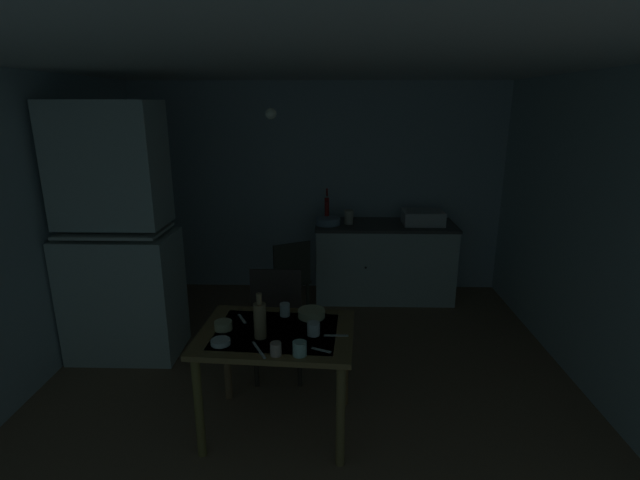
% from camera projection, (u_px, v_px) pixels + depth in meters
% --- Properties ---
extents(ground_plane, '(5.26, 5.26, 0.00)m').
position_uv_depth(ground_plane, '(310.00, 381.00, 3.83)').
color(ground_plane, '#8A6448').
extents(wall_back, '(4.36, 0.10, 2.40)m').
position_uv_depth(wall_back, '(318.00, 188.00, 5.55)').
color(wall_back, silver).
rests_on(wall_back, ground).
extents(wall_left, '(0.10, 4.28, 2.40)m').
position_uv_depth(wall_left, '(20.00, 236.00, 3.55)').
color(wall_left, silver).
rests_on(wall_left, ground).
extents(wall_right, '(0.10, 4.28, 2.40)m').
position_uv_depth(wall_right, '(608.00, 240.00, 3.44)').
color(wall_right, silver).
rests_on(wall_right, ground).
extents(ceiling_slab, '(4.36, 4.28, 0.10)m').
position_uv_depth(ceiling_slab, '(308.00, 57.00, 3.15)').
color(ceiling_slab, silver).
extents(hutch_cabinet, '(0.92, 0.58, 2.19)m').
position_uv_depth(hutch_cabinet, '(118.00, 243.00, 4.01)').
color(hutch_cabinet, silver).
rests_on(hutch_cabinet, ground).
extents(counter_cabinet, '(1.55, 0.64, 0.87)m').
position_uv_depth(counter_cabinet, '(384.00, 261.00, 5.39)').
color(counter_cabinet, silver).
rests_on(counter_cabinet, ground).
extents(sink_basin, '(0.44, 0.34, 0.15)m').
position_uv_depth(sink_basin, '(423.00, 217.00, 5.24)').
color(sink_basin, silver).
rests_on(sink_basin, counter_cabinet).
extents(hand_pump, '(0.05, 0.27, 0.39)m').
position_uv_depth(hand_pump, '(327.00, 208.00, 5.28)').
color(hand_pump, '#B21E19').
rests_on(hand_pump, counter_cabinet).
extents(mixing_bowl_counter, '(0.27, 0.27, 0.08)m').
position_uv_depth(mixing_bowl_counter, '(328.00, 221.00, 5.23)').
color(mixing_bowl_counter, '#9EB2C6').
rests_on(mixing_bowl_counter, counter_cabinet).
extents(stoneware_crock, '(0.10, 0.10, 0.15)m').
position_uv_depth(stoneware_crock, '(349.00, 217.00, 5.25)').
color(stoneware_crock, beige).
rests_on(stoneware_crock, counter_cabinet).
extents(dining_table, '(1.05, 0.80, 0.73)m').
position_uv_depth(dining_table, '(277.00, 346.00, 3.11)').
color(dining_table, brown).
rests_on(dining_table, ground).
extents(chair_far_side, '(0.41, 0.41, 0.99)m').
position_uv_depth(chair_far_side, '(278.00, 321.00, 3.72)').
color(chair_far_side, '#32271E').
rests_on(chair_far_side, ground).
extents(chair_by_counter, '(0.54, 0.54, 0.87)m').
position_uv_depth(chair_by_counter, '(288.00, 278.00, 4.75)').
color(chair_by_counter, '#2D2D22').
rests_on(chair_by_counter, ground).
extents(serving_bowl_wide, '(0.12, 0.12, 0.03)m').
position_uv_depth(serving_bowl_wide, '(220.00, 342.00, 2.91)').
color(serving_bowl_wide, white).
rests_on(serving_bowl_wide, dining_table).
extents(soup_bowl_small, '(0.19, 0.19, 0.05)m').
position_uv_depth(soup_bowl_small, '(312.00, 313.00, 3.28)').
color(soup_bowl_small, beige).
rests_on(soup_bowl_small, dining_table).
extents(sauce_dish, '(0.12, 0.12, 0.06)m').
position_uv_depth(sauce_dish, '(223.00, 325.00, 3.10)').
color(sauce_dish, beige).
rests_on(sauce_dish, dining_table).
extents(teacup_mint, '(0.07, 0.07, 0.08)m').
position_uv_depth(teacup_mint, '(276.00, 349.00, 2.78)').
color(teacup_mint, tan).
rests_on(teacup_mint, dining_table).
extents(mug_tall, '(0.08, 0.08, 0.09)m').
position_uv_depth(mug_tall, '(300.00, 349.00, 2.78)').
color(mug_tall, '#ADD1C1').
rests_on(mug_tall, dining_table).
extents(mug_dark, '(0.08, 0.08, 0.08)m').
position_uv_depth(mug_dark, '(313.00, 329.00, 3.02)').
color(mug_dark, white).
rests_on(mug_dark, dining_table).
extents(teacup_cream, '(0.07, 0.07, 0.09)m').
position_uv_depth(teacup_cream, '(285.00, 310.00, 3.30)').
color(teacup_cream, white).
rests_on(teacup_cream, dining_table).
extents(glass_bottle, '(0.08, 0.08, 0.30)m').
position_uv_depth(glass_bottle, '(260.00, 319.00, 2.97)').
color(glass_bottle, olive).
rests_on(glass_bottle, dining_table).
extents(table_knife, '(0.11, 0.20, 0.00)m').
position_uv_depth(table_knife, '(259.00, 350.00, 2.84)').
color(table_knife, silver).
rests_on(table_knife, dining_table).
extents(teaspoon_near_bowl, '(0.16, 0.02, 0.00)m').
position_uv_depth(teaspoon_near_bowl, '(336.00, 336.00, 3.02)').
color(teaspoon_near_bowl, beige).
rests_on(teaspoon_near_bowl, dining_table).
extents(teaspoon_by_cup, '(0.09, 0.15, 0.00)m').
position_uv_depth(teaspoon_by_cup, '(242.00, 319.00, 3.25)').
color(teaspoon_by_cup, beige).
rests_on(teaspoon_by_cup, dining_table).
extents(serving_spoon, '(0.13, 0.07, 0.00)m').
position_uv_depth(serving_spoon, '(321.00, 350.00, 2.84)').
color(serving_spoon, beige).
rests_on(serving_spoon, dining_table).
extents(pendant_bulb, '(0.08, 0.08, 0.08)m').
position_uv_depth(pendant_bulb, '(271.00, 114.00, 3.37)').
color(pendant_bulb, '#F9EFCC').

